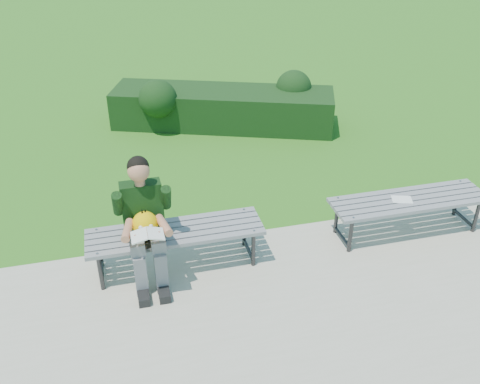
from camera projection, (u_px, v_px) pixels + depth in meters
name	position (u px, v px, depth m)	size (l,w,h in m)	color
ground	(219.00, 238.00, 6.14)	(80.00, 80.00, 0.00)	#3A7E28
walkway	(262.00, 350.00, 4.68)	(30.00, 3.50, 0.02)	#AEA790
hedge	(223.00, 105.00, 8.75)	(3.66, 2.09, 0.87)	#17421A
bench_left	(175.00, 235.00, 5.48)	(1.80, 0.50, 0.46)	gray
bench_right	(409.00, 203.00, 6.02)	(1.80, 0.50, 0.46)	gray
seated_boy	(144.00, 220.00, 5.18)	(0.56, 0.76, 1.31)	gray
paper_sheet	(402.00, 200.00, 5.97)	(0.26, 0.22, 0.01)	white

